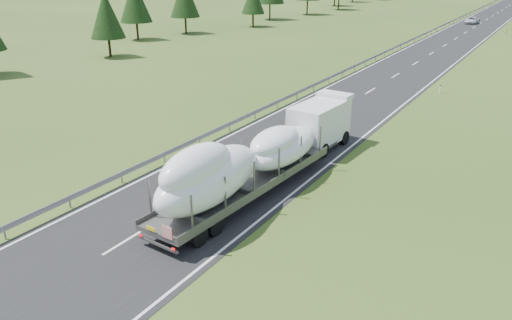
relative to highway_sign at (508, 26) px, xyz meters
The scene contains 6 objects.
ground 80.34m from the highway_sign, 95.14° to the right, with size 400.00×400.00×0.00m, color #354B19.
road_surface 21.33m from the highway_sign, 109.80° to the left, with size 10.00×400.00×0.02m, color black.
guardrail 23.57m from the highway_sign, 122.08° to the left, with size 0.10×400.00×0.76m.
highway_sign is the anchor object (origin of this frame).
boat_truck 80.33m from the highway_sign, 93.30° to the right, with size 3.77×20.33×4.57m.
distant_van 19.33m from the highway_sign, 117.25° to the left, with size 2.35×5.09×1.41m, color silver.
Camera 1 is at (16.84, -24.00, 13.07)m, focal length 35.00 mm.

